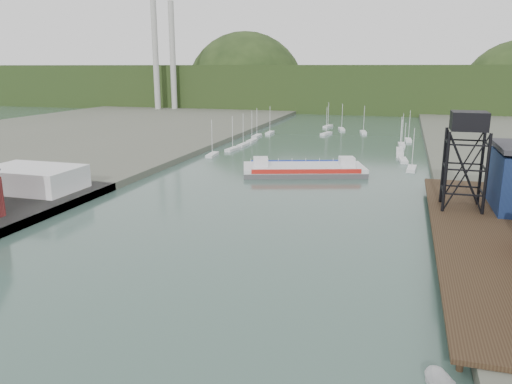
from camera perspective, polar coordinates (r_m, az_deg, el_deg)
The scene contains 7 objects.
east_pier at distance 78.32m, azimuth 24.58°, elevation -4.44°, with size 14.00×70.00×2.45m.
white_shed at distance 106.93m, azimuth -24.16°, elevation 1.41°, with size 18.00×12.00×4.50m, color silver.
lift_tower at distance 87.91m, azimuth 23.11°, elevation 6.83°, with size 6.50×6.50×16.00m.
marina_sailboats at distance 170.95m, azimuth 8.00°, elevation 5.67°, with size 57.71×92.65×0.90m.
smokestacks at distance 292.38m, azimuth -10.45°, elevation 14.88°, with size 11.20×8.20×60.00m.
distant_hills at distance 331.78m, azimuth 11.73°, elevation 11.31°, with size 500.00×120.00×80.00m.
chain_ferry at distance 120.40m, azimuth 5.46°, elevation 2.61°, with size 30.87×19.71×4.14m.
Camera 1 is at (25.04, -28.83, 25.13)m, focal length 35.00 mm.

